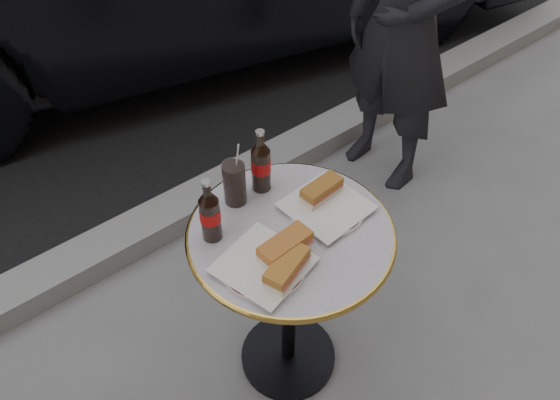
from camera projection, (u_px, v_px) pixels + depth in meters
ground at (288, 357)px, 2.12m from camera, size 80.00×80.00×0.00m
curb at (167, 218)px, 2.58m from camera, size 40.00×0.20×0.12m
bistro_table at (289, 303)px, 1.86m from camera, size 0.62×0.62×0.73m
plate_left at (264, 266)px, 1.50m from camera, size 0.25×0.25×0.01m
plate_right at (326, 208)px, 1.66m from camera, size 0.26×0.26×0.01m
sandwich_left_a at (287, 268)px, 1.45m from camera, size 0.16×0.11×0.05m
sandwich_left_b at (285, 247)px, 1.50m from camera, size 0.16×0.08×0.05m
sandwich_right at (322, 190)px, 1.67m from camera, size 0.14×0.07×0.05m
cola_bottle_left at (209, 210)px, 1.51m from camera, size 0.07×0.07×0.22m
cola_bottle_right at (261, 160)px, 1.66m from camera, size 0.07×0.07×0.22m
cola_glass at (234, 183)px, 1.64m from camera, size 0.09×0.09×0.15m
pedestrian at (406, 25)px, 2.35m from camera, size 0.43×0.62×1.62m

